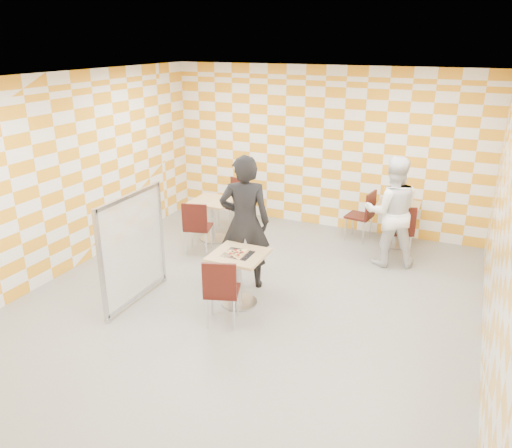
# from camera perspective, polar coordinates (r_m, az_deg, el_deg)

# --- Properties ---
(room_shell) EXTENTS (7.00, 7.00, 7.00)m
(room_shell) POSITION_cam_1_polar(r_m,az_deg,el_deg) (6.78, 0.40, 3.82)
(room_shell) COLOR gray
(room_shell) RESTS_ON ground
(main_table) EXTENTS (0.70, 0.70, 0.75)m
(main_table) POSITION_cam_1_polar(r_m,az_deg,el_deg) (6.76, -1.99, -5.27)
(main_table) COLOR tan
(main_table) RESTS_ON ground
(second_table) EXTENTS (0.70, 0.70, 0.75)m
(second_table) POSITION_cam_1_polar(r_m,az_deg,el_deg) (9.02, 15.81, 0.72)
(second_table) COLOR tan
(second_table) RESTS_ON ground
(empty_table) EXTENTS (0.70, 0.70, 0.75)m
(empty_table) POSITION_cam_1_polar(r_m,az_deg,el_deg) (8.95, -4.91, 1.28)
(empty_table) COLOR tan
(empty_table) RESTS_ON ground
(chair_main_front) EXTENTS (0.54, 0.54, 0.92)m
(chair_main_front) POSITION_cam_1_polar(r_m,az_deg,el_deg) (6.24, -4.02, -7.28)
(chair_main_front) COLOR #39100B
(chair_main_front) RESTS_ON ground
(chair_second_front) EXTENTS (0.54, 0.55, 0.92)m
(chair_second_front) POSITION_cam_1_polar(r_m,az_deg,el_deg) (8.46, 16.17, -0.39)
(chair_second_front) COLOR #39100B
(chair_second_front) RESTS_ON ground
(chair_second_side) EXTENTS (0.49, 0.48, 0.92)m
(chair_second_side) POSITION_cam_1_polar(r_m,az_deg,el_deg) (9.05, 12.28, 1.34)
(chair_second_side) COLOR #39100B
(chair_second_side) RESTS_ON ground
(chair_empty_near) EXTENTS (0.52, 0.52, 0.92)m
(chair_empty_near) POSITION_cam_1_polar(r_m,az_deg,el_deg) (8.34, -6.80, 0.01)
(chair_empty_near) COLOR #39100B
(chair_empty_near) RESTS_ON ground
(chair_empty_far) EXTENTS (0.56, 0.56, 0.92)m
(chair_empty_far) POSITION_cam_1_polar(r_m,az_deg,el_deg) (9.59, -2.50, 2.90)
(chair_empty_far) COLOR #39100B
(chair_empty_far) RESTS_ON ground
(partition) EXTENTS (0.08, 1.38, 1.55)m
(partition) POSITION_cam_1_polar(r_m,az_deg,el_deg) (6.92, -13.84, -2.69)
(partition) COLOR white
(partition) RESTS_ON ground
(man_dark) EXTENTS (0.84, 0.70, 1.97)m
(man_dark) POSITION_cam_1_polar(r_m,az_deg,el_deg) (7.09, -1.30, 0.17)
(man_dark) COLOR black
(man_dark) RESTS_ON ground
(man_white) EXTENTS (1.03, 0.91, 1.77)m
(man_white) POSITION_cam_1_polar(r_m,az_deg,el_deg) (8.11, 15.24, 1.36)
(man_white) COLOR white
(man_white) RESTS_ON ground
(pizza_on_foil) EXTENTS (0.40, 0.40, 0.04)m
(pizza_on_foil) POSITION_cam_1_polar(r_m,az_deg,el_deg) (6.64, -2.07, -3.31)
(pizza_on_foil) COLOR silver
(pizza_on_foil) RESTS_ON main_table
(sport_bottle) EXTENTS (0.06, 0.06, 0.20)m
(sport_bottle) POSITION_cam_1_polar(r_m,az_deg,el_deg) (9.03, 14.91, 3.04)
(sport_bottle) COLOR white
(sport_bottle) RESTS_ON second_table
(soda_bottle) EXTENTS (0.07, 0.07, 0.23)m
(soda_bottle) POSITION_cam_1_polar(r_m,az_deg,el_deg) (8.98, 16.96, 2.83)
(soda_bottle) COLOR black
(soda_bottle) RESTS_ON second_table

